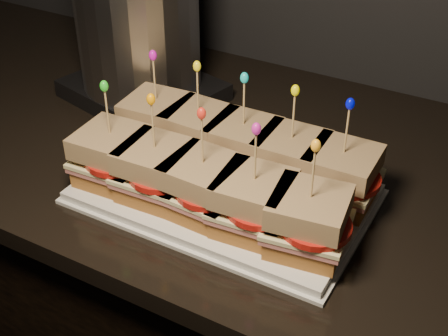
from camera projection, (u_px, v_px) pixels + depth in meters
The scene contains 76 objects.
granite_slab at pixel (270, 167), 1.03m from camera, with size 2.31×0.69×0.03m, color black.
platter at pixel (224, 194), 0.93m from camera, with size 0.41×0.25×0.02m, color white.
platter_rim at pixel (224, 197), 0.93m from camera, with size 0.42×0.27×0.01m, color white.
sandwich_0_bread_bot at pixel (158, 136), 1.02m from camera, with size 0.09×0.09×0.03m, color brown.
sandwich_0_ham at pixel (158, 127), 1.01m from camera, with size 0.10×0.10×0.01m, color #B84F51.
sandwich_0_cheese at pixel (158, 124), 1.01m from camera, with size 0.10×0.10×0.01m, color beige.
sandwich_0_tomato at pixel (161, 123), 0.99m from camera, with size 0.09×0.09×0.01m, color red.
sandwich_0_bread_top at pixel (156, 108), 0.99m from camera, with size 0.09×0.09×0.03m, color #572911.
sandwich_0_pick at pixel (155, 82), 0.96m from camera, with size 0.00×0.00×0.09m, color tan.
sandwich_0_frill at pixel (153, 55), 0.94m from camera, with size 0.01×0.01×0.02m, color #C710A8.
sandwich_1_bread_bot at pixel (199, 149), 0.99m from camera, with size 0.09×0.09×0.03m, color brown.
sandwich_1_ham at pixel (199, 140), 0.98m from camera, with size 0.10×0.10×0.01m, color #B84F51.
sandwich_1_cheese at pixel (199, 136), 0.97m from camera, with size 0.10×0.10×0.01m, color beige.
sandwich_1_tomato at pixel (203, 136), 0.96m from camera, with size 0.09×0.09×0.01m, color red.
sandwich_1_bread_top at pixel (198, 120), 0.96m from camera, with size 0.09×0.09×0.03m, color #572911.
sandwich_1_pick at pixel (198, 94), 0.93m from camera, with size 0.00×0.00×0.09m, color tan.
sandwich_1_frill at pixel (197, 66), 0.91m from camera, with size 0.01×0.01×0.02m, color yellow.
sandwich_2_bread_bot at pixel (243, 162), 0.96m from camera, with size 0.09×0.09×0.03m, color brown.
sandwich_2_ham at pixel (243, 153), 0.95m from camera, with size 0.10×0.10×0.01m, color #B84F51.
sandwich_2_cheese at pixel (243, 149), 0.94m from camera, with size 0.10×0.10×0.01m, color beige.
sandwich_2_tomato at pixel (248, 149), 0.93m from camera, with size 0.09×0.09×0.01m, color red.
sandwich_2_bread_top at pixel (243, 133), 0.93m from camera, with size 0.09×0.09×0.03m, color #572911.
sandwich_2_pick at pixel (244, 106), 0.90m from camera, with size 0.00×0.00×0.09m, color tan.
sandwich_2_frill at pixel (244, 78), 0.88m from camera, with size 0.01×0.01×0.02m, color #12C3BF.
sandwich_3_bread_bot at pixel (289, 177), 0.92m from camera, with size 0.09×0.09×0.03m, color brown.
sandwich_3_ham at pixel (290, 167), 0.91m from camera, with size 0.10×0.10×0.01m, color #B84F51.
sandwich_3_cheese at pixel (290, 163), 0.91m from camera, with size 0.10×0.10×0.01m, color beige.
sandwich_3_tomato at pixel (296, 163), 0.90m from camera, with size 0.09×0.09×0.01m, color red.
sandwich_3_bread_top at pixel (291, 147), 0.90m from camera, with size 0.09×0.09×0.03m, color #572911.
sandwich_3_pick at pixel (293, 119), 0.87m from camera, with size 0.00×0.00×0.09m, color tan.
sandwich_3_frill at pixel (295, 90), 0.84m from camera, with size 0.01×0.01×0.02m, color #F1E905.
sandwich_4_bread_bot at pixel (339, 192), 0.89m from camera, with size 0.09×0.09×0.03m, color brown.
sandwich_4_ham at pixel (340, 182), 0.88m from camera, with size 0.10×0.10×0.01m, color #B84F51.
sandwich_4_cheese at pixel (341, 178), 0.88m from camera, with size 0.10×0.10×0.01m, color beige.
sandwich_4_tomato at pixel (348, 179), 0.87m from camera, with size 0.09×0.09×0.01m, color red.
sandwich_4_bread_top at pixel (343, 162), 0.86m from camera, with size 0.09×0.09×0.03m, color #572911.
sandwich_4_pick at pixel (346, 133), 0.84m from camera, with size 0.00×0.00×0.09m, color tan.
sandwich_4_frill at pixel (350, 104), 0.81m from camera, with size 0.01×0.01×0.02m, color #0307DC.
sandwich_5_bread_bot at pixel (114, 172), 0.93m from camera, with size 0.09×0.09×0.03m, color brown.
sandwich_5_ham at pixel (113, 162), 0.93m from camera, with size 0.10×0.10×0.01m, color #B84F51.
sandwich_5_cheese at pixel (113, 158), 0.92m from camera, with size 0.10×0.10×0.01m, color beige.
sandwich_5_tomato at pixel (116, 158), 0.91m from camera, with size 0.09×0.09×0.01m, color red.
sandwich_5_bread_top at pixel (111, 142), 0.91m from camera, with size 0.09×0.09×0.03m, color #572911.
sandwich_5_pick at pixel (108, 115), 0.88m from camera, with size 0.00×0.00×0.09m, color tan.
sandwich_5_frill at pixel (104, 86), 0.85m from camera, with size 0.01×0.01×0.02m, color green.
sandwich_6_bread_bot at pixel (157, 187), 0.90m from camera, with size 0.09×0.09×0.03m, color brown.
sandwich_6_ham at pixel (157, 177), 0.89m from camera, with size 0.10×0.10×0.01m, color #B84F51.
sandwich_6_cheese at pixel (156, 173), 0.89m from camera, with size 0.10×0.10×0.01m, color beige.
sandwich_6_tomato at pixel (161, 173), 0.88m from camera, with size 0.09×0.09×0.01m, color red.
sandwich_6_bread_top at pixel (155, 157), 0.87m from camera, with size 0.09×0.09×0.03m, color #572911.
sandwich_6_pick at pixel (153, 129), 0.85m from camera, with size 0.00×0.00×0.09m, color tan.
sandwich_6_frill at pixel (151, 99), 0.82m from camera, with size 0.01×0.01×0.02m, color orange.
sandwich_7_bread_bot at pixel (204, 203), 0.87m from camera, with size 0.09×0.09×0.03m, color brown.
sandwich_7_ham at pixel (203, 193), 0.86m from camera, with size 0.10×0.10×0.01m, color #B84F51.
sandwich_7_cheese at pixel (203, 189), 0.86m from camera, with size 0.10×0.10×0.01m, color beige.
sandwich_7_tomato at pixel (208, 189), 0.84m from camera, with size 0.09×0.09×0.01m, color red.
sandwich_7_bread_top at pixel (203, 172), 0.84m from camera, with size 0.09×0.09×0.03m, color #572911.
sandwich_7_pick at pixel (202, 143), 0.82m from camera, with size 0.00×0.00×0.09m, color tan.
sandwich_7_frill at pixel (201, 113), 0.79m from camera, with size 0.01×0.01×0.02m, color red.
sandwich_8_bread_bot at pixel (253, 220), 0.84m from camera, with size 0.09×0.09×0.03m, color brown.
sandwich_8_ham at pixel (254, 210), 0.83m from camera, with size 0.10×0.10×0.01m, color #B84F51.
sandwich_8_cheese at pixel (254, 206), 0.83m from camera, with size 0.10×0.10×0.01m, color beige.
sandwich_8_tomato at pixel (260, 207), 0.81m from camera, with size 0.09×0.09×0.01m, color red.
sandwich_8_bread_top at pixel (254, 189), 0.81m from camera, with size 0.09×0.09×0.03m, color #572911.
sandwich_8_pick at pixel (255, 160), 0.78m from camera, with size 0.00×0.00×0.09m, color tan.
sandwich_8_frill at pixel (256, 129), 0.76m from camera, with size 0.01×0.01×0.02m, color #C92098.
sandwich_9_bread_bot at pixel (307, 239), 0.81m from camera, with size 0.09×0.09×0.03m, color brown.
sandwich_9_ham at pixel (308, 229), 0.80m from camera, with size 0.10×0.10×0.01m, color #B84F51.
sandwich_9_cheese at pixel (308, 224), 0.80m from camera, with size 0.10×0.10×0.01m, color beige.
sandwich_9_tomato at pixel (315, 225), 0.78m from camera, with size 0.09×0.09×0.01m, color red.
sandwich_9_bread_top at pixel (310, 207), 0.78m from camera, with size 0.09×0.09×0.03m, color #572911.
sandwich_9_pick at pixel (313, 177), 0.75m from camera, with size 0.00×0.00×0.09m, color tan.
sandwich_9_frill at pixel (316, 146), 0.73m from camera, with size 0.01×0.01×0.02m, color #FCA11D.
appliance_base at pixel (143, 90), 1.19m from camera, with size 0.26×0.22×0.03m, color #262628.
appliance_body at pixel (137, 10), 1.10m from camera, with size 0.22×0.22×0.28m, color silver.
appliance at pixel (137, 13), 1.10m from camera, with size 0.26×0.22×0.34m, color silver, non-canonical shape.
Camera 1 is at (0.49, 0.89, 1.49)m, focal length 50.00 mm.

